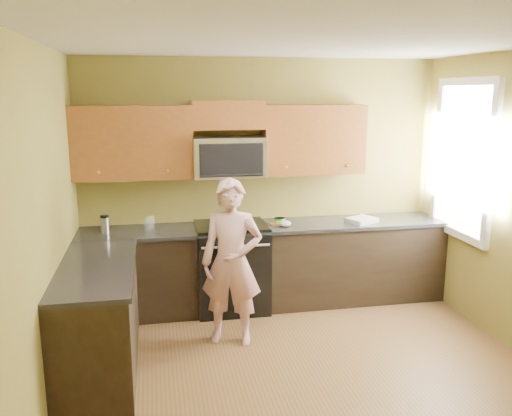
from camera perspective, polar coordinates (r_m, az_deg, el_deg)
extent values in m
plane|color=brown|center=(4.62, 5.81, -18.11)|extent=(4.00, 4.00, 0.00)
plane|color=white|center=(4.01, 6.68, 17.47)|extent=(4.00, 4.00, 0.00)
plane|color=brown|center=(6.01, 0.60, 2.87)|extent=(4.00, 0.00, 4.00)
plane|color=brown|center=(2.38, 20.90, -13.01)|extent=(4.00, 0.00, 4.00)
plane|color=brown|center=(4.01, -22.27, -2.83)|extent=(0.00, 4.00, 4.00)
cube|color=black|center=(5.94, 1.16, -6.29)|extent=(4.00, 0.60, 0.88)
cube|color=black|center=(4.82, -16.45, -11.36)|extent=(0.60, 1.60, 0.88)
cube|color=black|center=(5.80, 1.20, -2.01)|extent=(4.00, 0.62, 0.04)
cube|color=black|center=(4.66, -16.67, -6.16)|extent=(0.62, 1.60, 0.04)
cube|color=brown|center=(5.70, -3.05, 9.93)|extent=(0.76, 0.33, 0.30)
imported|color=#CC6668|center=(4.99, -2.61, -5.83)|extent=(0.66, 0.53, 1.57)
cube|color=#B27F47|center=(5.79, 2.10, -1.76)|extent=(0.13, 0.13, 0.01)
ellipsoid|color=silver|center=(5.62, -1.28, -1.97)|extent=(0.11, 0.12, 0.06)
ellipsoid|color=silver|center=(5.72, 3.18, -1.68)|extent=(0.16, 0.17, 0.07)
cube|color=silver|center=(6.02, 11.21, -1.27)|extent=(0.37, 0.35, 0.05)
cylinder|color=silver|center=(5.72, -11.53, -1.66)|extent=(0.08, 0.08, 0.12)
cylinder|color=silver|center=(5.77, -11.29, -1.53)|extent=(0.08, 0.08, 0.12)
cylinder|color=silver|center=(5.80, -11.08, -1.44)|extent=(0.08, 0.08, 0.12)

